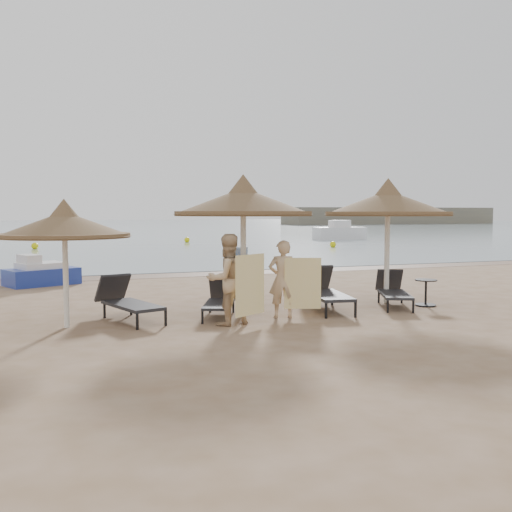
{
  "coord_description": "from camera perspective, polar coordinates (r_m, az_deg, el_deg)",
  "views": [
    {
      "loc": [
        -3.45,
        -10.23,
        2.21
      ],
      "look_at": [
        0.65,
        1.2,
        1.26
      ],
      "focal_mm": 40.0,
      "sensor_mm": 36.0,
      "label": 1
    }
  ],
  "objects": [
    {
      "name": "buoy_mid",
      "position": [
        41.31,
        -6.92,
        1.61
      ],
      "size": [
        0.39,
        0.39,
        0.39
      ],
      "primitive_type": "sphere",
      "color": "yellow",
      "rests_on": "ground"
    },
    {
      "name": "person_left",
      "position": [
        11.11,
        -2.89,
        -1.63
      ],
      "size": [
        1.06,
        0.8,
        2.07
      ],
      "primitive_type": "imported",
      "rotation": [
        0.0,
        0.0,
        3.35
      ],
      "color": "tan",
      "rests_on": "ground"
    },
    {
      "name": "lounger_near_left",
      "position": [
        12.17,
        -3.63,
        -4.38
      ],
      "size": [
        1.15,
        1.79,
        0.76
      ],
      "rotation": [
        0.0,
        0.0,
        -0.38
      ],
      "color": "black",
      "rests_on": "ground"
    },
    {
      "name": "bag_patterned",
      "position": [
        12.69,
        -1.54,
        0.05
      ],
      "size": [
        0.31,
        0.13,
        0.38
      ],
      "rotation": [
        0.0,
        0.0,
        0.12
      ],
      "color": "white",
      "rests_on": "ground"
    },
    {
      "name": "pedal_boat",
      "position": [
        18.42,
        -20.73,
        -1.64
      ],
      "size": [
        2.32,
        1.9,
        0.94
      ],
      "rotation": [
        0.0,
        0.0,
        0.41
      ],
      "color": "navy",
      "rests_on": "ground"
    },
    {
      "name": "bag_dark",
      "position": [
        12.38,
        -1.04,
        -0.73
      ],
      "size": [
        0.24,
        0.13,
        0.32
      ],
      "rotation": [
        0.0,
        0.0,
        0.26
      ],
      "color": "black",
      "rests_on": "ground"
    },
    {
      "name": "palapa_center",
      "position": [
        12.48,
        -1.29,
        5.37
      ],
      "size": [
        3.05,
        3.05,
        3.03
      ],
      "rotation": [
        0.0,
        0.0,
        -0.21
      ],
      "color": "white",
      "rests_on": "ground"
    },
    {
      "name": "ground",
      "position": [
        11.02,
        -1.08,
        -7.12
      ],
      "size": [
        160.0,
        160.0,
        0.0
      ],
      "primitive_type": "plane",
      "color": "#93775E",
      "rests_on": "ground"
    },
    {
      "name": "lounger_far_right",
      "position": [
        13.81,
        13.55,
        -3.34
      ],
      "size": [
        1.29,
        1.91,
        0.82
      ],
      "rotation": [
        0.0,
        0.0,
        -0.42
      ],
      "color": "black",
      "rests_on": "ground"
    },
    {
      "name": "side_table",
      "position": [
        14.01,
        16.61,
        -3.61
      ],
      "size": [
        0.51,
        0.51,
        0.62
      ],
      "rotation": [
        0.0,
        0.0,
        0.26
      ],
      "color": "black",
      "rests_on": "ground"
    },
    {
      "name": "sea",
      "position": [
        90.32,
        -17.55,
        2.84
      ],
      "size": [
        200.0,
        140.0,
        0.03
      ],
      "primitive_type": "cube",
      "color": "gray",
      "rests_on": "ground"
    },
    {
      "name": "wet_sand_strip",
      "position": [
        20.05,
        -9.7,
        -1.93
      ],
      "size": [
        200.0,
        1.6,
        0.01
      ],
      "primitive_type": "cube",
      "color": "brown",
      "rests_on": "ground"
    },
    {
      "name": "lounger_near_right",
      "position": [
        13.08,
        6.9,
        -3.42
      ],
      "size": [
        1.05,
        2.21,
        0.95
      ],
      "rotation": [
        0.0,
        0.0,
        -0.17
      ],
      "color": "black",
      "rests_on": "ground"
    },
    {
      "name": "buoy_right",
      "position": [
        35.6,
        7.7,
        1.15
      ],
      "size": [
        0.38,
        0.38,
        0.38
      ],
      "primitive_type": "sphere",
      "color": "yellow",
      "rests_on": "ground"
    },
    {
      "name": "towel_right",
      "position": [
        11.8,
        4.7,
        -2.75
      ],
      "size": [
        0.72,
        0.27,
        1.06
      ],
      "rotation": [
        0.0,
        0.0,
        -0.33
      ],
      "color": "yellow",
      "rests_on": "ground"
    },
    {
      "name": "towel_left",
      "position": [
        10.91,
        -0.59,
        -2.91
      ],
      "size": [
        0.74,
        0.44,
        1.17
      ],
      "rotation": [
        0.0,
        0.0,
        0.52
      ],
      "color": "yellow",
      "rests_on": "ground"
    },
    {
      "name": "palapa_right",
      "position": [
        14.1,
        13.05,
        5.12
      ],
      "size": [
        3.04,
        3.04,
        3.02
      ],
      "rotation": [
        0.0,
        0.0,
        -0.21
      ],
      "color": "white",
      "rests_on": "ground"
    },
    {
      "name": "lounger_far_left",
      "position": [
        12.0,
        -12.81,
        -4.32
      ],
      "size": [
        1.26,
        2.1,
        0.89
      ],
      "rotation": [
        0.0,
        0.0,
        0.32
      ],
      "color": "black",
      "rests_on": "ground"
    },
    {
      "name": "palapa_left",
      "position": [
        11.36,
        -18.61,
        2.94
      ],
      "size": [
        2.48,
        2.48,
        2.46
      ],
      "rotation": [
        0.0,
        0.0,
        0.28
      ],
      "color": "white",
      "rests_on": "ground"
    },
    {
      "name": "person_right",
      "position": [
        11.87,
        2.67,
        -1.69
      ],
      "size": [
        0.97,
        0.74,
        1.88
      ],
      "primitive_type": "imported",
      "rotation": [
        0.0,
        0.0,
        2.92
      ],
      "color": "tan",
      "rests_on": "ground"
    },
    {
      "name": "buoy_left",
      "position": [
        35.95,
        -21.24,
        0.94
      ],
      "size": [
        0.41,
        0.41,
        0.41
      ],
      "primitive_type": "sphere",
      "color": "yellow",
      "rests_on": "ground"
    }
  ]
}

